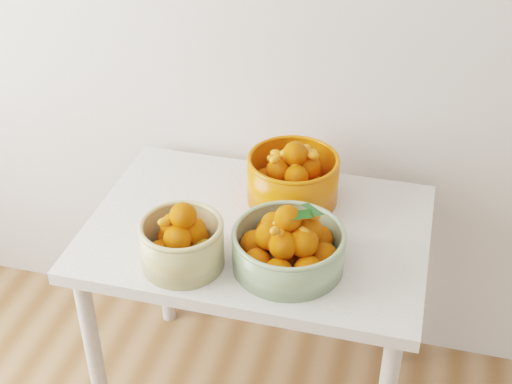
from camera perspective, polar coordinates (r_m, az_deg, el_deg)
table at (r=2.17m, az=0.11°, el=-4.79°), size 1.00×0.70×0.75m
bowl_cream at (r=1.94m, az=-5.96°, el=-4.02°), size 0.27×0.27×0.20m
bowl_green at (r=1.93m, az=2.64°, el=-4.32°), size 0.31×0.31×0.20m
bowl_orange at (r=2.19m, az=2.96°, el=1.17°), size 0.37×0.37×0.20m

